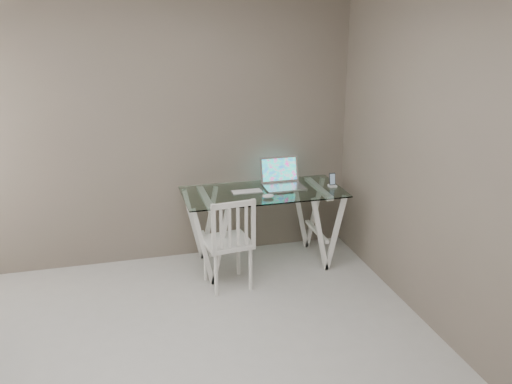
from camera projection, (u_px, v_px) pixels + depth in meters
room at (160, 142)px, 3.09m from camera, size 4.50×4.52×2.71m
desk at (263, 227)px, 5.45m from camera, size 1.50×0.70×0.75m
chair at (230, 239)px, 4.94m from camera, size 0.43×0.43×0.86m
laptop at (282, 180)px, 5.46m from camera, size 0.38×0.33×0.26m
keyboard at (247, 192)px, 5.30m from camera, size 0.29×0.13×0.01m
mouse at (268, 196)px, 5.15m from camera, size 0.11×0.06×0.03m
phone_dock at (332, 183)px, 5.45m from camera, size 0.07×0.07×0.13m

